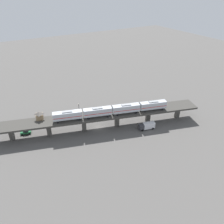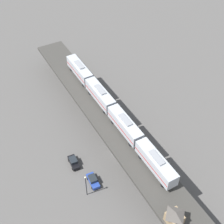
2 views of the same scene
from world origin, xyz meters
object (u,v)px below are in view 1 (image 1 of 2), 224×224
at_px(subway_train, 112,110).
at_px(street_car_blue, 84,116).
at_px(street_car_black, 98,113).
at_px(street_lamp, 79,109).
at_px(delivery_truck, 147,126).
at_px(street_car_green, 26,132).
at_px(signal_hut, 39,115).

xyz_separation_m(subway_train, street_car_blue, (13.99, 7.33, -8.56)).
bearing_deg(street_car_blue, street_car_black, -92.94).
xyz_separation_m(street_car_black, street_car_blue, (0.37, 7.29, 0.00)).
distance_m(subway_train, street_car_blue, 17.96).
bearing_deg(street_lamp, delivery_truck, -139.56).
relative_size(street_car_black, street_lamp, 0.68).
height_order(subway_train, street_car_green, subway_train).
distance_m(signal_hut, delivery_truck, 46.68).
bearing_deg(street_car_green, delivery_truck, -116.20).
height_order(street_car_blue, delivery_truck, delivery_truck).
xyz_separation_m(street_car_black, street_car_green, (1.41, 34.49, 0.00)).
relative_size(street_car_blue, street_car_green, 1.00).
bearing_deg(subway_train, signal_hut, 66.24).
relative_size(street_car_green, street_lamp, 0.68).
relative_size(subway_train, street_car_black, 10.21).
relative_size(signal_hut, street_car_blue, 0.84).
relative_size(street_car_blue, street_lamp, 0.68).
xyz_separation_m(signal_hut, delivery_truck, (-20.79, -41.20, -6.99)).
bearing_deg(street_car_green, subway_train, -113.52).
xyz_separation_m(subway_train, signal_hut, (12.34, 28.02, -0.74)).
distance_m(signal_hut, street_lamp, 20.52).
height_order(signal_hut, delivery_truck, signal_hut).
xyz_separation_m(street_car_blue, street_car_green, (1.04, 27.21, 0.00)).
bearing_deg(street_car_black, street_car_green, 87.66).
bearing_deg(street_car_black, subway_train, -179.83).
height_order(street_car_black, street_car_blue, same).
distance_m(delivery_truck, street_lamp, 33.68).
bearing_deg(signal_hut, street_car_blue, -85.43).
distance_m(signal_hut, street_car_black, 29.08).
relative_size(signal_hut, street_lamp, 0.58).
bearing_deg(street_car_green, signal_hut, -112.44).
relative_size(signal_hut, street_car_black, 0.84).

